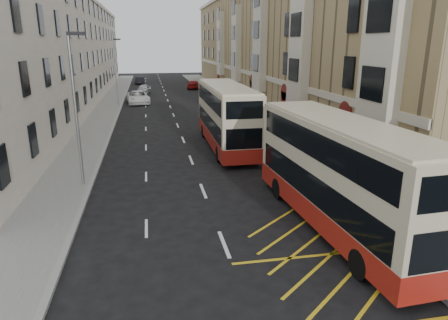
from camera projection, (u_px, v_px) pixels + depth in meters
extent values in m
plane|color=black|center=(249.00, 308.00, 11.88)|extent=(200.00, 200.00, 0.00)
cube|color=slate|center=(253.00, 118.00, 41.58)|extent=(4.00, 120.00, 0.15)
cube|color=slate|center=(99.00, 124.00, 38.81)|extent=(3.00, 120.00, 0.15)
cube|color=gray|center=(234.00, 119.00, 41.22)|extent=(0.25, 120.00, 0.15)
cube|color=gray|center=(115.00, 123.00, 39.08)|extent=(0.25, 120.00, 0.15)
cube|color=#978057|center=(274.00, 44.00, 55.36)|extent=(10.00, 79.00, 15.00)
cube|color=beige|center=(239.00, 70.00, 55.44)|extent=(0.18, 79.00, 0.50)
cube|color=beige|center=(383.00, 45.00, 20.93)|extent=(0.80, 3.20, 10.00)
cube|color=beige|center=(300.00, 44.00, 32.24)|extent=(0.80, 3.20, 10.00)
cube|color=beige|center=(260.00, 44.00, 43.56)|extent=(0.80, 3.20, 10.00)
cube|color=beige|center=(236.00, 44.00, 54.87)|extent=(0.80, 3.20, 10.00)
cube|color=beige|center=(221.00, 44.00, 66.19)|extent=(0.80, 3.20, 10.00)
cube|color=#5F1612|center=(344.00, 136.00, 26.38)|extent=(0.20, 1.60, 3.00)
cube|color=#5F1612|center=(284.00, 108.00, 37.70)|extent=(0.20, 1.60, 3.00)
cube|color=#5F1612|center=(252.00, 93.00, 49.01)|extent=(0.20, 1.60, 3.00)
cube|color=#5F1612|center=(232.00, 84.00, 60.33)|extent=(0.20, 1.60, 3.00)
cube|color=#5F1612|center=(218.00, 77.00, 71.65)|extent=(0.20, 1.60, 3.00)
cube|color=silver|center=(59.00, 52.00, 50.55)|extent=(9.00, 79.00, 13.00)
cube|color=black|center=(437.00, 217.00, 14.62)|extent=(0.08, 0.08, 2.60)
cylinder|color=#BB0803|center=(393.00, 233.00, 15.18)|extent=(0.06, 0.06, 1.00)
cylinder|color=#BB0803|center=(351.00, 201.00, 18.24)|extent=(0.06, 0.06, 1.00)
cylinder|color=#BB0803|center=(321.00, 178.00, 21.30)|extent=(0.06, 0.06, 1.00)
cube|color=#BB0803|center=(352.00, 191.00, 18.10)|extent=(0.05, 6.50, 0.06)
cube|color=#BB0803|center=(351.00, 200.00, 18.23)|extent=(0.05, 6.50, 0.06)
cylinder|color=slate|center=(76.00, 111.00, 20.89)|extent=(0.16, 0.16, 8.00)
cube|color=black|center=(76.00, 33.00, 19.87)|extent=(0.90, 0.18, 0.18)
cylinder|color=slate|center=(116.00, 72.00, 49.18)|extent=(0.16, 0.16, 8.00)
cube|color=black|center=(117.00, 39.00, 48.15)|extent=(0.90, 0.18, 0.18)
cube|color=beige|center=(340.00, 173.00, 16.43)|extent=(3.28, 11.73, 4.16)
cube|color=maroon|center=(337.00, 209.00, 16.88)|extent=(3.31, 11.76, 0.95)
cube|color=black|center=(339.00, 184.00, 16.57)|extent=(3.27, 10.80, 1.16)
cube|color=black|center=(343.00, 142.00, 16.07)|extent=(3.27, 10.80, 1.05)
cube|color=beige|center=(345.00, 122.00, 15.83)|extent=(3.14, 11.26, 0.13)
cube|color=black|center=(286.00, 149.00, 21.94)|extent=(2.24, 0.21, 1.37)
cube|color=black|center=(288.00, 110.00, 21.33)|extent=(1.85, 0.19, 0.47)
cube|color=black|center=(444.00, 250.00, 11.18)|extent=(2.24, 0.21, 1.27)
cylinder|color=black|center=(278.00, 189.00, 20.15)|extent=(0.35, 1.07, 1.05)
cylinder|color=black|center=(321.00, 185.00, 20.70)|extent=(0.35, 1.07, 1.05)
cylinder|color=black|center=(360.00, 264.00, 13.24)|extent=(0.35, 1.07, 1.05)
cylinder|color=black|center=(422.00, 255.00, 13.79)|extent=(0.35, 1.07, 1.05)
cube|color=beige|center=(226.00, 115.00, 29.52)|extent=(2.73, 11.71, 4.20)
cube|color=maroon|center=(226.00, 136.00, 29.98)|extent=(2.76, 11.74, 0.96)
cube|color=black|center=(226.00, 122.00, 29.66)|extent=(2.76, 10.77, 1.17)
cube|color=black|center=(226.00, 98.00, 29.16)|extent=(2.76, 10.77, 1.06)
cube|color=beige|center=(226.00, 86.00, 28.92)|extent=(2.62, 11.24, 0.13)
cube|color=black|center=(214.00, 109.00, 35.15)|extent=(2.26, 0.10, 1.38)
cube|color=black|center=(214.00, 84.00, 34.53)|extent=(1.86, 0.10, 0.48)
cube|color=black|center=(244.00, 139.00, 24.15)|extent=(2.26, 0.10, 1.28)
cylinder|color=black|center=(204.00, 131.00, 33.39)|extent=(0.30, 1.06, 1.06)
cylinder|color=black|center=(232.00, 130.00, 33.81)|extent=(0.30, 1.06, 1.06)
cylinder|color=black|center=(219.00, 154.00, 26.33)|extent=(0.30, 1.06, 1.06)
cylinder|color=black|center=(254.00, 153.00, 26.74)|extent=(0.30, 1.06, 1.06)
imported|color=black|center=(418.00, 240.00, 13.90)|extent=(0.70, 0.55, 1.67)
imported|color=black|center=(346.00, 187.00, 18.84)|extent=(1.09, 0.50, 1.82)
imported|color=white|center=(138.00, 97.00, 52.08)|extent=(3.32, 6.12, 1.63)
imported|color=#ABAFB3|center=(144.00, 89.00, 61.95)|extent=(2.49, 4.54, 1.46)
imported|color=black|center=(140.00, 81.00, 76.95)|extent=(1.79, 4.18, 1.34)
imported|color=#9C1211|center=(193.00, 85.00, 69.25)|extent=(2.85, 5.12, 1.40)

